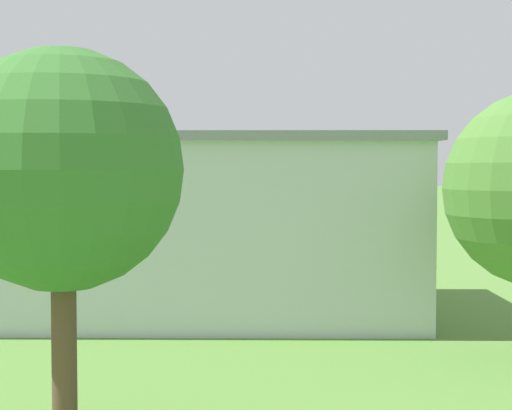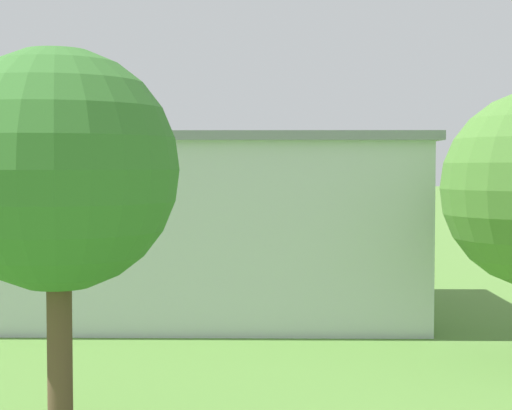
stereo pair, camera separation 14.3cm
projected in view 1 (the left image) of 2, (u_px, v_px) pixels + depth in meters
ground_plane at (266, 238)px, 72.32m from camera, size 400.00×400.00×0.00m
hangar at (122, 223)px, 35.78m from camera, size 26.35×13.36×7.68m
biplane at (296, 181)px, 74.18m from camera, size 7.65×6.85×3.95m
person_walking_on_apron at (65, 254)px, 51.11m from camera, size 0.41×0.41×1.69m
person_crossing_taxiway at (348, 250)px, 53.65m from camera, size 0.47×0.47×1.62m
tree_by_windsock at (62, 171)px, 17.71m from camera, size 5.37×5.37×8.97m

